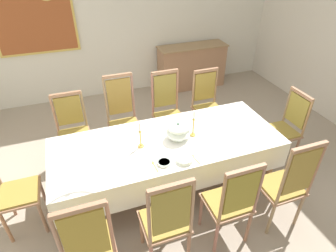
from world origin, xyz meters
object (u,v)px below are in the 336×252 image
chair_head_east (285,127)px  bowl_near_right (185,159)px  chair_south_b (166,220)px  soup_tureen (178,131)px  chair_south_a (89,243)px  chair_north_d (207,104)px  bowl_near_left (164,162)px  candlestick_west (140,137)px  spoon_secondary (194,157)px  dining_table (168,146)px  framed_painting (31,10)px  chair_south_c (231,201)px  chair_south_d (286,183)px  sideboard (192,66)px  chair_north_b (123,117)px  chair_head_west (10,190)px  chair_north_c (168,110)px  spoon_primary (154,164)px  candlestick_east (193,126)px  chair_north_a (73,130)px

chair_head_east → bowl_near_right: bearing=103.4°
chair_south_b → soup_tureen: bearing=63.0°
chair_south_a → chair_north_d: size_ratio=1.07×
bowl_near_left → candlestick_west: bearing=112.7°
chair_south_b → chair_head_east: chair_south_b is taller
candlestick_west → bowl_near_left: bearing=-67.3°
spoon_secondary → chair_south_b: bearing=-139.9°
bowl_near_left → dining_table: bearing=65.0°
framed_painting → dining_table: bearing=-65.3°
chair_south_c → bowl_near_right: bearing=118.8°
chair_south_d → sideboard: bearing=81.9°
chair_north_b → candlestick_west: size_ratio=3.75×
soup_tureen → bowl_near_left: bearing=-129.2°
chair_south_b → bowl_near_right: size_ratio=6.54×
dining_table → bowl_near_right: 0.42m
chair_south_b → chair_north_d: 2.29m
chair_head_west → sideboard: (3.26, 2.69, -0.11)m
chair_head_east → chair_head_west: bearing=90.0°
chair_south_a → chair_south_d: chair_south_d is taller
chair_north_c → spoon_primary: size_ratio=6.62×
candlestick_east → spoon_secondary: size_ratio=1.94×
chair_south_c → candlestick_east: 0.98m
soup_tureen → candlestick_west: 0.45m
chair_south_d → spoon_secondary: (-0.83, 0.55, 0.16)m
soup_tureen → bowl_near_left: soup_tureen is taller
dining_table → chair_south_c: bearing=-70.0°
chair_south_b → chair_north_c: 1.98m
dining_table → chair_south_c: size_ratio=2.40×
chair_south_c → chair_north_d: size_ratio=1.01×
chair_south_c → spoon_primary: 0.87m
chair_head_east → chair_north_d: bearing=39.0°
chair_head_east → bowl_near_right: (-1.70, -0.41, 0.22)m
chair_north_c → chair_head_east: size_ratio=1.10×
bowl_near_right → spoon_secondary: bowl_near_right is taller
candlestick_east → chair_north_b: bearing=125.7°
chair_north_b → spoon_primary: size_ratio=6.87×
chair_north_b → bowl_near_right: 1.41m
chair_south_a → chair_north_d: (2.05, 1.86, -0.03)m
chair_south_a → candlestick_east: size_ratio=3.45×
dining_table → spoon_primary: 0.45m
chair_north_c → chair_head_east: 1.69m
chair_south_b → chair_head_west: size_ratio=1.08×
candlestick_west → bowl_near_right: (0.38, -0.41, -0.10)m
chair_south_b → candlestick_west: 0.98m
chair_head_east → chair_south_a: bearing=108.4°
candlestick_west → bowl_near_right: 0.56m
spoon_primary → framed_painting: framed_painting is taller
candlestick_west → framed_painting: (-1.03, 2.95, 0.85)m
chair_south_c → chair_north_a: bearing=126.8°
bowl_near_left → framed_painting: framed_painting is taller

